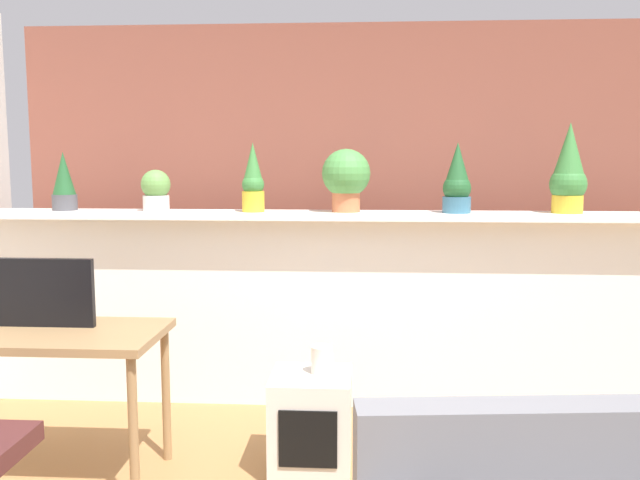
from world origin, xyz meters
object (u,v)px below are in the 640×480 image
(potted_plant_2, at_px, (253,181))
(desk, at_px, (48,348))
(vase_on_shelf, at_px, (322,360))
(potted_plant_4, at_px, (457,182))
(potted_plant_5, at_px, (569,172))
(potted_plant_1, at_px, (156,190))
(potted_plant_0, at_px, (64,182))
(potted_plant_3, at_px, (346,177))
(tv_monitor, at_px, (43,293))
(side_cube_shelf, at_px, (311,423))

(potted_plant_2, distance_m, desk, 1.57)
(potted_plant_2, bearing_deg, vase_on_shelf, -61.13)
(potted_plant_4, bearing_deg, potted_plant_5, 2.45)
(desk, distance_m, vase_on_shelf, 1.34)
(potted_plant_1, relative_size, desk, 0.24)
(potted_plant_0, relative_size, potted_plant_2, 0.87)
(potted_plant_3, distance_m, vase_on_shelf, 1.28)
(potted_plant_2, xyz_separation_m, potted_plant_3, (0.58, 0.03, 0.02))
(potted_plant_2, xyz_separation_m, desk, (-0.83, -1.08, -0.77))
(potted_plant_4, distance_m, potted_plant_5, 0.67)
(potted_plant_2, bearing_deg, potted_plant_1, 177.29)
(potted_plant_1, height_order, tv_monitor, potted_plant_1)
(potted_plant_2, bearing_deg, tv_monitor, -131.46)
(potted_plant_2, relative_size, potted_plant_4, 1.00)
(potted_plant_0, bearing_deg, side_cube_shelf, -29.95)
(desk, bearing_deg, potted_plant_1, 79.34)
(potted_plant_4, height_order, tv_monitor, potted_plant_4)
(desk, height_order, side_cube_shelf, desk)
(side_cube_shelf, xyz_separation_m, vase_on_shelf, (0.05, 0.03, 0.32))
(potted_plant_1, height_order, vase_on_shelf, potted_plant_1)
(side_cube_shelf, relative_size, vase_on_shelf, 3.58)
(potted_plant_1, distance_m, potted_plant_4, 1.88)
(potted_plant_0, height_order, tv_monitor, potted_plant_0)
(potted_plant_5, distance_m, tv_monitor, 3.05)
(potted_plant_2, xyz_separation_m, side_cube_shelf, (0.43, -0.91, -1.19))
(potted_plant_1, xyz_separation_m, potted_plant_4, (1.88, -0.03, 0.06))
(potted_plant_0, height_order, potted_plant_3, potted_plant_3)
(potted_plant_3, height_order, vase_on_shelf, potted_plant_3)
(tv_monitor, bearing_deg, potted_plant_0, 108.37)
(potted_plant_0, distance_m, side_cube_shelf, 2.25)
(desk, bearing_deg, potted_plant_4, 27.38)
(potted_plant_4, bearing_deg, potted_plant_0, 179.03)
(potted_plant_1, xyz_separation_m, potted_plant_5, (2.55, 0.00, 0.12))
(potted_plant_4, relative_size, potted_plant_5, 0.79)
(potted_plant_3, relative_size, tv_monitor, 0.77)
(potted_plant_0, bearing_deg, potted_plant_5, -0.24)
(desk, relative_size, tv_monitor, 2.17)
(potted_plant_1, height_order, side_cube_shelf, potted_plant_1)
(potted_plant_4, xyz_separation_m, vase_on_shelf, (-0.77, -0.88, -0.86))
(potted_plant_2, relative_size, potted_plant_5, 0.78)
(potted_plant_1, height_order, potted_plant_2, potted_plant_2)
(potted_plant_1, bearing_deg, desk, -100.66)
(potted_plant_3, relative_size, side_cube_shelf, 0.78)
(potted_plant_0, relative_size, potted_plant_1, 1.43)
(tv_monitor, xyz_separation_m, side_cube_shelf, (1.31, 0.09, -0.67))
(side_cube_shelf, bearing_deg, potted_plant_1, 138.34)
(potted_plant_0, bearing_deg, vase_on_shelf, -28.31)
(potted_plant_2, bearing_deg, potted_plant_0, 177.88)
(potted_plant_2, bearing_deg, potted_plant_5, 0.96)
(side_cube_shelf, bearing_deg, vase_on_shelf, 33.56)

